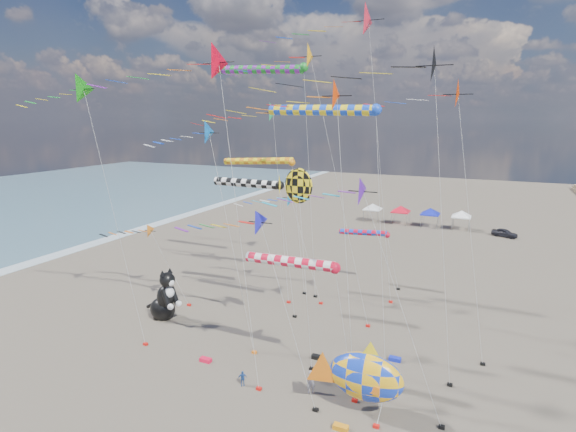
% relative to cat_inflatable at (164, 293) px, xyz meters
% --- Properties ---
extents(delta_kite_0, '(13.34, 2.56, 23.07)m').
position_rel_cat_inflatable_xyz_m(delta_kite_0, '(9.43, -6.30, 18.99)').
color(delta_kite_0, red).
rests_on(delta_kite_0, ground).
extents(delta_kite_1, '(10.72, 1.60, 7.83)m').
position_rel_cat_inflatable_xyz_m(delta_kite_1, '(-5.40, 3.32, 4.09)').
color(delta_kite_1, orange).
rests_on(delta_kite_1, ground).
extents(delta_kite_2, '(9.52, 1.86, 12.77)m').
position_rel_cat_inflatable_xyz_m(delta_kite_2, '(13.55, -6.80, 8.97)').
color(delta_kite_2, '#1D1CBF').
rests_on(delta_kite_2, ground).
extents(delta_kite_3, '(9.88, 1.85, 15.23)m').
position_rel_cat_inflatable_xyz_m(delta_kite_3, '(20.29, -5.20, 11.44)').
color(delta_kite_3, '#51169F').
rests_on(delta_kite_3, ground).
extents(delta_kite_4, '(11.76, 2.26, 21.12)m').
position_rel_cat_inflatable_xyz_m(delta_kite_4, '(23.40, 3.52, 17.15)').
color(delta_kite_4, '#C32D00').
rests_on(delta_kite_4, ground).
extents(delta_kite_5, '(15.40, 2.52, 22.80)m').
position_rel_cat_inflatable_xyz_m(delta_kite_5, '(20.38, -0.37, 18.71)').
color(delta_kite_5, black).
rests_on(delta_kite_5, ground).
extents(delta_kite_6, '(10.91, 2.05, 20.64)m').
position_rel_cat_inflatable_xyz_m(delta_kite_6, '(15.81, -4.84, 16.74)').
color(delta_kite_6, red).
rests_on(delta_kite_6, ground).
extents(delta_kite_7, '(10.63, 2.01, 18.24)m').
position_rel_cat_inflatable_xyz_m(delta_kite_7, '(5.48, -2.12, 14.40)').
color(delta_kite_7, blue).
rests_on(delta_kite_7, ground).
extents(delta_kite_8, '(9.64, 2.42, 21.67)m').
position_rel_cat_inflatable_xyz_m(delta_kite_8, '(-1.35, -4.66, 17.70)').
color(delta_kite_8, '#148A13').
rests_on(delta_kite_8, ground).
extents(delta_kite_9, '(8.68, 1.95, 11.58)m').
position_rel_cat_inflatable_xyz_m(delta_kite_9, '(8.69, 9.18, 7.77)').
color(delta_kite_9, '#117EB9').
rests_on(delta_kite_9, ground).
extents(delta_kite_10, '(14.02, 3.26, 28.68)m').
position_rel_cat_inflatable_xyz_m(delta_kite_10, '(14.49, 12.42, 24.34)').
color(delta_kite_10, red).
rests_on(delta_kite_10, ground).
extents(delta_kite_11, '(12.25, 2.23, 24.43)m').
position_rel_cat_inflatable_xyz_m(delta_kite_11, '(12.36, 6.20, 20.49)').
color(delta_kite_11, '#F3A314').
rests_on(delta_kite_11, ground).
extents(delta_kite_12, '(11.59, 1.98, 19.87)m').
position_rel_cat_inflatable_xyz_m(delta_kite_12, '(4.69, 8.09, 15.98)').
color(delta_kite_12, '#1A9453').
rests_on(delta_kite_12, ground).
extents(windsock_0, '(8.30, 0.81, 12.81)m').
position_rel_cat_inflatable_xyz_m(windsock_0, '(6.43, 5.27, 9.84)').
color(windsock_0, black).
rests_on(windsock_0, ground).
extents(windsock_1, '(9.38, 0.73, 14.25)m').
position_rel_cat_inflatable_xyz_m(windsock_1, '(4.51, 10.93, 11.31)').
color(windsock_1, orange).
rests_on(windsock_1, ground).
extents(windsock_2, '(11.50, 0.89, 23.42)m').
position_rel_cat_inflatable_xyz_m(windsock_2, '(4.88, 10.62, 20.40)').
color(windsock_2, '#188627').
rests_on(windsock_2, ground).
extents(windsock_3, '(7.00, 0.66, 6.33)m').
position_rel_cat_inflatable_xyz_m(windsock_3, '(14.49, 16.31, 3.45)').
color(windsock_3, red).
rests_on(windsock_3, ground).
extents(windsock_4, '(9.60, 0.80, 19.21)m').
position_rel_cat_inflatable_xyz_m(windsock_4, '(15.43, 0.18, 16.22)').
color(windsock_4, blue).
rests_on(windsock_4, ground).
extents(windsock_5, '(8.18, 0.77, 9.10)m').
position_rel_cat_inflatable_xyz_m(windsock_5, '(14.85, -3.96, 6.16)').
color(windsock_5, red).
rests_on(windsock_5, ground).
extents(angelfish_kite, '(3.74, 3.02, 14.71)m').
position_rel_cat_inflatable_xyz_m(angelfish_kite, '(13.40, -0.49, 10.78)').
color(angelfish_kite, yellow).
rests_on(angelfish_kite, ground).
extents(cat_inflatable, '(4.02, 2.60, 5.01)m').
position_rel_cat_inflatable_xyz_m(cat_inflatable, '(0.00, 0.00, 0.00)').
color(cat_inflatable, black).
rests_on(cat_inflatable, ground).
extents(fish_inflatable, '(6.36, 2.84, 4.99)m').
position_rel_cat_inflatable_xyz_m(fish_inflatable, '(20.40, -5.77, 0.08)').
color(fish_inflatable, '#1437C6').
rests_on(fish_inflatable, ground).
extents(person_adult, '(0.71, 0.63, 1.62)m').
position_rel_cat_inflatable_xyz_m(person_adult, '(16.57, -5.09, -1.70)').
color(person_adult, gray).
rests_on(person_adult, ground).
extents(child_green, '(0.65, 0.55, 1.19)m').
position_rel_cat_inflatable_xyz_m(child_green, '(18.77, -3.73, -1.91)').
color(child_green, '#1D6E18').
rests_on(child_green, ground).
extents(child_blue, '(0.69, 0.59, 1.11)m').
position_rel_cat_inflatable_xyz_m(child_blue, '(11.92, -6.30, -1.95)').
color(child_blue, '#224893').
rests_on(child_blue, ground).
extents(kite_bag_0, '(0.90, 0.44, 0.30)m').
position_rel_cat_inflatable_xyz_m(kite_bag_0, '(15.41, -0.83, -2.36)').
color(kite_bag_0, black).
rests_on(kite_bag_0, ground).
extents(kite_bag_1, '(0.90, 0.44, 0.30)m').
position_rel_cat_inflatable_xyz_m(kite_bag_1, '(20.93, 1.39, -2.36)').
color(kite_bag_1, '#1424C8').
rests_on(kite_bag_1, ground).
extents(kite_bag_2, '(0.90, 0.44, 0.30)m').
position_rel_cat_inflatable_xyz_m(kite_bag_2, '(7.77, -4.76, -2.36)').
color(kite_bag_2, '#F11138').
rests_on(kite_bag_2, ground).
extents(kite_bag_3, '(0.90, 0.44, 0.30)m').
position_rel_cat_inflatable_xyz_m(kite_bag_3, '(19.57, -7.81, -2.36)').
color(kite_bag_3, orange).
rests_on(kite_bag_3, ground).
extents(tent_row, '(19.20, 4.20, 3.80)m').
position_rel_cat_inflatable_xyz_m(tent_row, '(14.96, 47.79, 0.64)').
color(tent_row, silver).
rests_on(tent_row, ground).
extents(parked_car, '(4.10, 2.86, 1.30)m').
position_rel_cat_inflatable_xyz_m(parked_car, '(29.10, 45.79, -1.86)').
color(parked_car, '#26262D').
rests_on(parked_car, ground).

